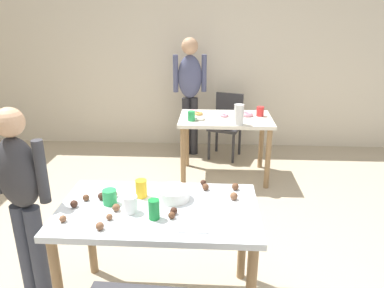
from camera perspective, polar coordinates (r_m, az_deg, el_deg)
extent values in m
cube|color=beige|center=(5.33, 1.30, 13.50)|extent=(6.40, 0.10, 2.60)
cube|color=silver|center=(2.30, -5.36, -10.39)|extent=(1.25, 0.71, 0.04)
cylinder|color=olive|center=(2.86, -15.78, -13.25)|extent=(0.06, 0.06, 0.71)
cylinder|color=olive|center=(2.73, 8.01, -14.35)|extent=(0.06, 0.06, 0.71)
cube|color=silver|center=(4.25, 5.32, 3.97)|extent=(1.08, 0.71, 0.04)
cylinder|color=olive|center=(4.10, -1.42, -2.10)|extent=(0.06, 0.06, 0.71)
cylinder|color=olive|center=(4.14, 11.92, -2.33)|extent=(0.06, 0.06, 0.71)
cylinder|color=olive|center=(4.65, -0.84, 0.61)|extent=(0.06, 0.06, 0.71)
cylinder|color=olive|center=(4.68, 10.91, 0.39)|extent=(0.06, 0.06, 0.71)
cube|color=#2D2D33|center=(4.94, 5.26, 2.62)|extent=(0.51, 0.51, 0.04)
cube|color=#2D2D33|center=(5.05, 5.92, 5.67)|extent=(0.37, 0.16, 0.42)
cylinder|color=#2D2D33|center=(4.82, 6.53, -0.72)|extent=(0.04, 0.04, 0.41)
cylinder|color=#2D2D33|center=(4.91, 2.70, -0.21)|extent=(0.04, 0.04, 0.41)
cylinder|color=#2D2D33|center=(5.13, 7.54, 0.52)|extent=(0.04, 0.04, 0.41)
cylinder|color=#2D2D33|center=(5.21, 3.92, 0.97)|extent=(0.04, 0.04, 0.41)
cylinder|color=#383D4C|center=(2.86, -24.84, -14.80)|extent=(0.11, 0.11, 0.69)
cylinder|color=#383D4C|center=(2.79, -23.15, -15.43)|extent=(0.11, 0.11, 0.69)
ellipsoid|color=#333338|center=(2.56, -25.82, -4.14)|extent=(0.36, 0.28, 0.49)
sphere|color=tan|center=(2.45, -26.98, 3.08)|extent=(0.19, 0.19, 0.19)
cylinder|color=#333338|center=(2.42, -22.74, -4.08)|extent=(0.09, 0.09, 0.41)
cylinder|color=#28282D|center=(5.05, 0.30, 2.81)|extent=(0.11, 0.11, 0.81)
cylinder|color=#28282D|center=(5.05, -0.94, 2.78)|extent=(0.11, 0.11, 0.81)
ellipsoid|color=#4C5175|center=(4.89, -0.34, 10.60)|extent=(0.34, 0.24, 0.58)
sphere|color=tan|center=(4.84, -0.35, 15.25)|extent=(0.22, 0.22, 0.22)
cylinder|color=#4C5175|center=(4.90, 1.92, 11.12)|extent=(0.08, 0.08, 0.49)
cylinder|color=#4C5175|center=(4.88, -2.61, 11.06)|extent=(0.08, 0.08, 0.49)
cylinder|color=white|center=(2.36, -2.97, -7.89)|extent=(0.21, 0.21, 0.07)
cylinder|color=#198438|center=(2.15, -6.03, -10.24)|extent=(0.07, 0.07, 0.12)
cube|color=silver|center=(2.04, 0.24, -13.77)|extent=(0.17, 0.02, 0.01)
cylinder|color=white|center=(2.23, -9.70, -9.38)|extent=(0.09, 0.09, 0.11)
cylinder|color=green|center=(2.35, -12.90, -8.17)|extent=(0.09, 0.09, 0.10)
cylinder|color=yellow|center=(2.39, -8.05, -7.02)|extent=(0.08, 0.08, 0.12)
sphere|color=brown|center=(2.20, -12.95, -11.18)|extent=(0.04, 0.04, 0.04)
sphere|color=#3D2319|center=(2.55, 1.79, -6.11)|extent=(0.04, 0.04, 0.04)
sphere|color=brown|center=(2.48, 2.16, -6.80)|extent=(0.05, 0.05, 0.05)
sphere|color=brown|center=(2.37, 6.64, -8.18)|extent=(0.05, 0.05, 0.05)
sphere|color=brown|center=(2.44, -16.44, -8.14)|extent=(0.04, 0.04, 0.04)
sphere|color=brown|center=(2.49, 6.88, -6.71)|extent=(0.05, 0.05, 0.05)
sphere|color=brown|center=(2.12, -14.39, -12.47)|extent=(0.05, 0.05, 0.05)
sphere|color=brown|center=(2.25, -19.76, -11.08)|extent=(0.04, 0.04, 0.04)
sphere|color=brown|center=(2.44, -12.17, -7.75)|extent=(0.04, 0.04, 0.04)
sphere|color=brown|center=(2.16, -3.23, -11.19)|extent=(0.04, 0.04, 0.04)
sphere|color=#3D2319|center=(2.38, -18.17, -9.00)|extent=(0.05, 0.05, 0.05)
sphere|color=#3D2319|center=(2.43, -14.12, -8.00)|extent=(0.05, 0.05, 0.05)
sphere|color=#3D2319|center=(2.20, -2.90, -10.52)|extent=(0.04, 0.04, 0.04)
sphere|color=brown|center=(2.28, -11.91, -9.80)|extent=(0.05, 0.05, 0.05)
cylinder|color=white|center=(3.94, 7.43, 4.63)|extent=(0.11, 0.11, 0.23)
cylinder|color=green|center=(4.07, -0.09, 4.45)|extent=(0.08, 0.08, 0.11)
cylinder|color=red|center=(4.34, 10.74, 5.10)|extent=(0.09, 0.09, 0.11)
torus|color=pink|center=(4.33, 8.71, 4.67)|extent=(0.14, 0.14, 0.04)
torus|color=gold|center=(4.33, 1.07, 4.84)|extent=(0.10, 0.10, 0.03)
torus|color=white|center=(4.12, 1.28, 4.07)|extent=(0.12, 0.12, 0.03)
torus|color=pink|center=(4.41, 0.16, 5.13)|extent=(0.11, 0.11, 0.03)
torus|color=pink|center=(4.27, 5.12, 4.54)|extent=(0.10, 0.10, 0.03)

